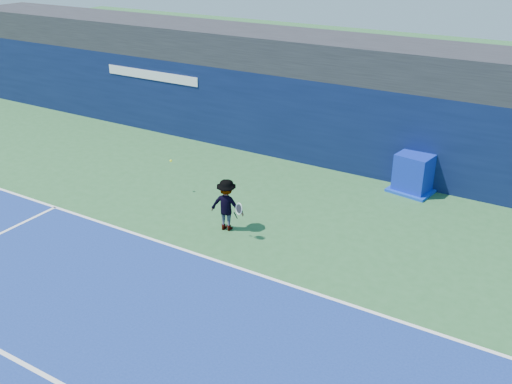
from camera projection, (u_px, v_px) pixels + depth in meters
ground at (105, 312)px, 12.38m from camera, size 80.00×80.00×0.00m
baseline at (189, 251)px, 14.71m from camera, size 24.00×0.10×0.01m
service_line at (29, 367)px, 10.82m from camera, size 24.00×0.10×0.01m
stadium_band at (332, 55)px, 19.82m from camera, size 36.00×3.00×1.20m
back_wall_assembly at (317, 120)px, 19.92m from camera, size 36.00×1.03×3.00m
equipment_cart at (414, 174)px, 17.95m from camera, size 1.48×1.48×1.24m
tennis_player at (227, 205)px, 15.54m from camera, size 1.25×0.73×1.48m
tennis_ball at (171, 161)px, 17.59m from camera, size 0.08×0.08×0.08m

